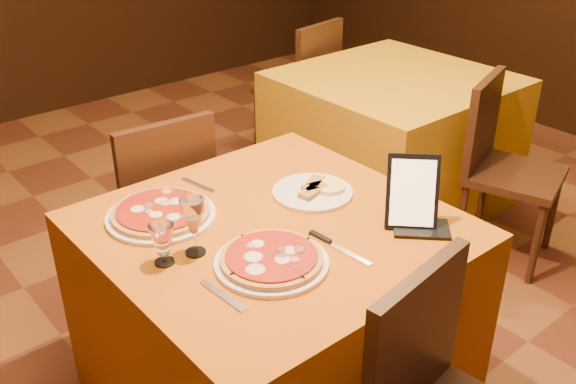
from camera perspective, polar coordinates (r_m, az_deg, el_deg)
floor at (r=2.68m, az=3.57°, el=-15.29°), size 6.00×7.00×0.01m
main_table at (r=2.33m, az=-1.28°, el=-10.78°), size 1.10×1.10×0.75m
side_table at (r=3.72m, az=9.14°, el=4.61°), size 1.10×1.10×0.75m
chair_main_far at (r=2.88m, az=-11.83°, el=-1.24°), size 0.51×0.51×0.91m
chair_side_near at (r=3.28m, az=19.56°, el=1.47°), size 0.48×0.48×0.91m
chair_side_far at (r=4.24m, az=0.68°, el=9.13°), size 0.55×0.55×0.91m
pizza_near at (r=1.91m, az=-1.48°, el=-6.09°), size 0.34×0.34×0.03m
pizza_far at (r=2.18m, az=-11.23°, el=-1.91°), size 0.37×0.37×0.03m
cutlet_dish at (r=2.29m, az=2.19°, el=0.10°), size 0.29×0.29×0.03m
wine_glass at (r=1.94m, az=-8.40°, el=-3.03°), size 0.10×0.10×0.19m
water_glass at (r=1.92m, az=-11.07°, el=-4.60°), size 0.07×0.07×0.13m
tablet at (r=2.09m, az=11.00°, el=0.02°), size 0.19×0.19×0.23m
knife at (r=1.98m, az=4.68°, el=-5.09°), size 0.04×0.24×0.01m
fork_near at (r=1.80m, az=-5.83°, el=-9.14°), size 0.03×0.18×0.01m
fork_far at (r=2.37m, az=-8.01°, el=0.61°), size 0.05×0.17×0.01m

